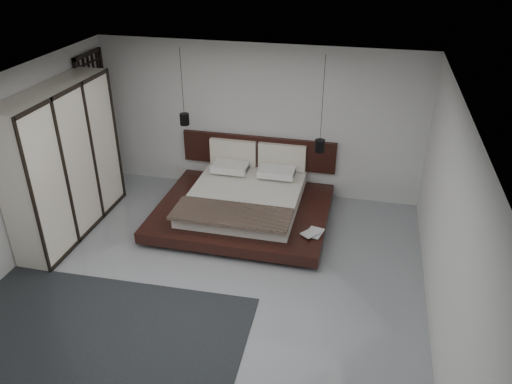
% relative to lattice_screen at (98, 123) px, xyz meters
% --- Properties ---
extents(floor, '(6.00, 6.00, 0.00)m').
position_rel_lattice_screen_xyz_m(floor, '(2.95, -2.45, -1.30)').
color(floor, gray).
rests_on(floor, ground).
extents(ceiling, '(6.00, 6.00, 0.00)m').
position_rel_lattice_screen_xyz_m(ceiling, '(2.95, -2.45, 1.50)').
color(ceiling, white).
rests_on(ceiling, wall_back).
extents(wall_back, '(6.00, 0.00, 6.00)m').
position_rel_lattice_screen_xyz_m(wall_back, '(2.95, 0.55, 0.10)').
color(wall_back, silver).
rests_on(wall_back, floor).
extents(wall_front, '(6.00, 0.00, 6.00)m').
position_rel_lattice_screen_xyz_m(wall_front, '(2.95, -5.45, 0.10)').
color(wall_front, silver).
rests_on(wall_front, floor).
extents(wall_left, '(0.00, 6.00, 6.00)m').
position_rel_lattice_screen_xyz_m(wall_left, '(-0.05, -2.45, 0.10)').
color(wall_left, silver).
rests_on(wall_left, floor).
extents(wall_right, '(0.00, 6.00, 6.00)m').
position_rel_lattice_screen_xyz_m(wall_right, '(5.95, -2.45, 0.10)').
color(wall_right, silver).
rests_on(wall_right, floor).
extents(lattice_screen, '(0.05, 0.90, 2.60)m').
position_rel_lattice_screen_xyz_m(lattice_screen, '(0.00, 0.00, 0.00)').
color(lattice_screen, black).
rests_on(lattice_screen, floor).
extents(bed, '(2.92, 2.45, 1.10)m').
position_rel_lattice_screen_xyz_m(bed, '(2.96, -0.55, -1.00)').
color(bed, black).
rests_on(bed, floor).
extents(book_lower, '(0.31, 0.37, 0.03)m').
position_rel_lattice_screen_xyz_m(book_lower, '(4.16, -1.22, -1.01)').
color(book_lower, '#99724C').
rests_on(book_lower, bed).
extents(book_upper, '(0.33, 0.34, 0.02)m').
position_rel_lattice_screen_xyz_m(book_upper, '(4.14, -1.25, -0.99)').
color(book_upper, '#99724C').
rests_on(book_upper, book_lower).
extents(pendant_left, '(0.17, 0.17, 1.35)m').
position_rel_lattice_screen_xyz_m(pendant_left, '(1.76, -0.07, 0.25)').
color(pendant_left, black).
rests_on(pendant_left, ceiling).
extents(pendant_right, '(0.17, 0.17, 1.63)m').
position_rel_lattice_screen_xyz_m(pendant_right, '(4.16, -0.07, -0.02)').
color(pendant_right, black).
rests_on(pendant_right, ceiling).
extents(wardrobe, '(0.59, 2.49, 2.44)m').
position_rel_lattice_screen_xyz_m(wardrobe, '(0.25, -1.56, -0.08)').
color(wardrobe, silver).
rests_on(wardrobe, floor).
extents(rug, '(4.08, 2.97, 0.02)m').
position_rel_lattice_screen_xyz_m(rug, '(1.75, -4.15, -1.29)').
color(rug, black).
rests_on(rug, floor).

